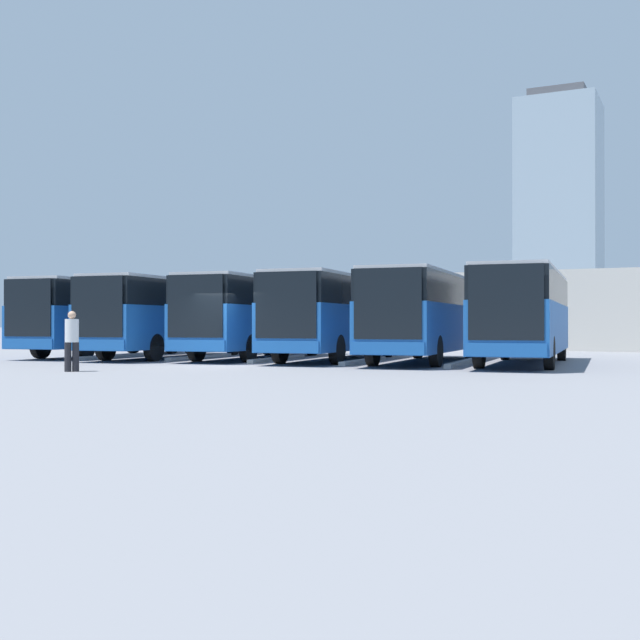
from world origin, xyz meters
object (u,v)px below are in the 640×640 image
(bus_2, at_px, (338,314))
(bus_3, at_px, (259,314))
(pedestrian, at_px, (72,339))
(bus_1, at_px, (426,313))
(bus_0, at_px, (524,313))
(bus_5, at_px, (111,315))
(bus_4, at_px, (174,315))

(bus_2, height_order, bus_3, same)
(pedestrian, bearing_deg, bus_1, -166.98)
(bus_3, bearing_deg, pedestrian, 82.40)
(bus_2, relative_size, bus_3, 1.00)
(bus_1, bearing_deg, bus_2, -8.07)
(bus_0, bearing_deg, bus_5, -4.41)
(bus_2, relative_size, pedestrian, 6.22)
(bus_3, bearing_deg, bus_2, 173.18)
(bus_3, relative_size, pedestrian, 6.22)
(bus_1, bearing_deg, bus_5, -4.20)
(bus_2, bearing_deg, bus_3, -6.82)
(bus_3, xyz_separation_m, pedestrian, (0.32, 10.60, -0.86))
(bus_4, bearing_deg, bus_1, 177.74)
(bus_0, xyz_separation_m, bus_2, (7.30, -0.10, 0.00))
(bus_0, bearing_deg, bus_1, -5.28)
(bus_2, bearing_deg, bus_1, 171.93)
(bus_1, relative_size, pedestrian, 6.22)
(bus_0, height_order, bus_3, same)
(bus_0, relative_size, bus_3, 1.00)
(bus_4, distance_m, pedestrian, 10.30)
(bus_1, xyz_separation_m, bus_5, (14.61, 0.42, 0.00))
(bus_4, bearing_deg, bus_3, -172.16)
(bus_2, height_order, bus_4, same)
(bus_0, distance_m, pedestrian, 15.39)
(bus_0, bearing_deg, bus_3, -6.72)
(bus_0, distance_m, bus_2, 7.31)
(bus_2, distance_m, bus_3, 3.65)
(bus_5, relative_size, pedestrian, 6.22)
(bus_2, distance_m, pedestrian, 11.30)
(bus_1, distance_m, bus_2, 3.65)
(bus_1, height_order, pedestrian, bus_1)
(bus_0, relative_size, bus_5, 1.00)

